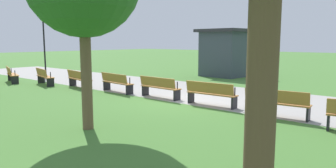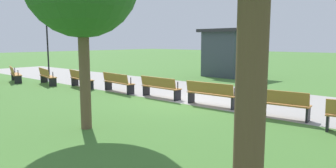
{
  "view_description": "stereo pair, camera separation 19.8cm",
  "coord_description": "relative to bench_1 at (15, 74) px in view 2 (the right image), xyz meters",
  "views": [
    {
      "loc": [
        7.37,
        -9.72,
        2.36
      ],
      "look_at": [
        0.0,
        -1.01,
        0.8
      ],
      "focal_mm": 33.75,
      "sensor_mm": 36.0,
      "label": 1
    },
    {
      "loc": [
        7.52,
        -9.59,
        2.36
      ],
      "look_at": [
        0.0,
        -1.01,
        0.8
      ],
      "focal_mm": 33.75,
      "sensor_mm": 36.0,
      "label": 2
    }
  ],
  "objects": [
    {
      "name": "bench_4",
      "position": [
        7.36,
        1.53,
        0.0
      ],
      "size": [
        1.97,
        0.67,
        0.89
      ],
      "rotation": [
        0.0,
        0.0,
        -0.1
      ],
      "color": "#B27538",
      "rests_on": "ground"
    },
    {
      "name": "bench_6",
      "position": [
        12.37,
        1.7,
        0.0
      ],
      "size": [
        1.95,
        0.54,
        0.89
      ],
      "rotation": [
        0.0,
        0.0,
        0.03
      ],
      "color": "#B27538",
      "rests_on": "ground"
    },
    {
      "name": "bench_1",
      "position": [
        0.0,
        0.0,
        0.0
      ],
      "size": [
        1.99,
        1.04,
        0.89
      ],
      "rotation": [
        0.0,
        0.0,
        -0.31
      ],
      "color": "#B27538",
      "rests_on": "ground"
    },
    {
      "name": "bench_5",
      "position": [
        9.86,
        1.7,
        0.0
      ],
      "size": [
        1.95,
        0.54,
        0.89
      ],
      "rotation": [
        0.0,
        0.0,
        -0.03
      ],
      "color": "#B27538",
      "rests_on": "ground"
    },
    {
      "name": "path_paving",
      "position": [
        11.12,
        4.03,
        -0.48
      ],
      "size": [
        42.06,
        5.31,
        0.01
      ],
      "primitive_type": "cube",
      "color": "#A39E99",
      "rests_on": "ground"
    },
    {
      "name": "bench_7",
      "position": [
        14.87,
        1.53,
        0.0
      ],
      "size": [
        1.97,
        0.67,
        0.89
      ],
      "rotation": [
        0.0,
        0.0,
        0.1
      ],
      "color": "#B27538",
      "rests_on": "ground"
    },
    {
      "name": "ground_plane",
      "position": [
        11.12,
        1.79,
        -0.48
      ],
      "size": [
        120.0,
        120.0,
        0.0
      ],
      "primitive_type": "plane",
      "color": "#477A33"
    },
    {
      "name": "lamp_post",
      "position": [
        -1.16,
        2.72,
        2.25
      ],
      "size": [
        0.32,
        0.32,
        3.91
      ],
      "color": "black",
      "rests_on": "ground"
    },
    {
      "name": "bench_2",
      "position": [
        2.42,
        0.68,
        0.0
      ],
      "size": [
        1.99,
        0.92,
        0.89
      ],
      "rotation": [
        0.0,
        0.0,
        -0.24
      ],
      "color": "#B27538",
      "rests_on": "ground"
    },
    {
      "name": "kiosk",
      "position": [
        7.69,
        10.58,
        1.13
      ],
      "size": [
        3.33,
        2.86,
        3.14
      ],
      "rotation": [
        0.0,
        0.0,
        -0.08
      ],
      "color": "#38424C",
      "rests_on": "ground"
    },
    {
      "name": "bench_3",
      "position": [
        4.87,
        1.19,
        0.0
      ],
      "size": [
        1.99,
        0.8,
        0.89
      ],
      "rotation": [
        0.0,
        0.0,
        -0.17
      ],
      "color": "#B27538",
      "rests_on": "ground"
    }
  ]
}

